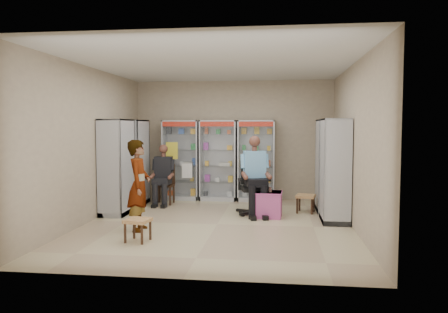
# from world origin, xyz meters

# --- Properties ---
(floor) EXTENTS (6.00, 6.00, 0.00)m
(floor) POSITION_xyz_m (0.00, 0.00, 0.00)
(floor) COLOR tan
(floor) RESTS_ON ground
(room_shell) EXTENTS (5.02, 6.02, 3.01)m
(room_shell) POSITION_xyz_m (0.00, 0.00, 1.97)
(room_shell) COLOR tan
(room_shell) RESTS_ON ground
(cabinet_back_left) EXTENTS (0.90, 0.50, 2.00)m
(cabinet_back_left) POSITION_xyz_m (-1.30, 2.73, 1.00)
(cabinet_back_left) COLOR #B8B9C0
(cabinet_back_left) RESTS_ON floor
(cabinet_back_mid) EXTENTS (0.90, 0.50, 2.00)m
(cabinet_back_mid) POSITION_xyz_m (-0.35, 2.73, 1.00)
(cabinet_back_mid) COLOR #A2A5A9
(cabinet_back_mid) RESTS_ON floor
(cabinet_back_right) EXTENTS (0.90, 0.50, 2.00)m
(cabinet_back_right) POSITION_xyz_m (0.60, 2.73, 1.00)
(cabinet_back_right) COLOR #A4A6AB
(cabinet_back_right) RESTS_ON floor
(cabinet_right_far) EXTENTS (0.90, 0.50, 2.00)m
(cabinet_right_far) POSITION_xyz_m (2.23, 1.60, 1.00)
(cabinet_right_far) COLOR silver
(cabinet_right_far) RESTS_ON floor
(cabinet_right_near) EXTENTS (0.90, 0.50, 2.00)m
(cabinet_right_near) POSITION_xyz_m (2.23, 0.50, 1.00)
(cabinet_right_near) COLOR silver
(cabinet_right_near) RESTS_ON floor
(cabinet_left_far) EXTENTS (0.90, 0.50, 2.00)m
(cabinet_left_far) POSITION_xyz_m (-2.23, 1.80, 1.00)
(cabinet_left_far) COLOR #A2A4A9
(cabinet_left_far) RESTS_ON floor
(cabinet_left_near) EXTENTS (0.90, 0.50, 2.00)m
(cabinet_left_near) POSITION_xyz_m (-2.23, 0.70, 1.00)
(cabinet_left_near) COLOR #A5A6AC
(cabinet_left_near) RESTS_ON floor
(wooden_chair) EXTENTS (0.42, 0.42, 0.94)m
(wooden_chair) POSITION_xyz_m (-1.55, 2.00, 0.47)
(wooden_chair) COLOR black
(wooden_chair) RESTS_ON floor
(seated_customer) EXTENTS (0.44, 0.60, 1.34)m
(seated_customer) POSITION_xyz_m (-1.55, 1.95, 0.67)
(seated_customer) COLOR black
(seated_customer) RESTS_ON floor
(office_chair) EXTENTS (0.81, 0.81, 1.22)m
(office_chair) POSITION_xyz_m (0.65, 1.04, 0.61)
(office_chair) COLOR black
(office_chair) RESTS_ON floor
(seated_shopkeeper) EXTENTS (0.67, 0.81, 1.55)m
(seated_shopkeeper) POSITION_xyz_m (0.65, 0.99, 0.78)
(seated_shopkeeper) COLOR #7193DF
(seated_shopkeeper) RESTS_ON floor
(pink_trunk) EXTENTS (0.57, 0.55, 0.52)m
(pink_trunk) POSITION_xyz_m (0.94, 0.78, 0.26)
(pink_trunk) COLOR #B64980
(pink_trunk) RESTS_ON floor
(tea_glass) EXTENTS (0.07, 0.07, 0.11)m
(tea_glass) POSITION_xyz_m (0.98, 0.73, 0.58)
(tea_glass) COLOR #611608
(tea_glass) RESTS_ON pink_trunk
(woven_stool_a) EXTENTS (0.46, 0.46, 0.39)m
(woven_stool_a) POSITION_xyz_m (1.73, 1.34, 0.19)
(woven_stool_a) COLOR olive
(woven_stool_a) RESTS_ON floor
(woven_stool_b) EXTENTS (0.42, 0.42, 0.37)m
(woven_stool_b) POSITION_xyz_m (-1.10, -1.38, 0.18)
(woven_stool_b) COLOR #AC8548
(woven_stool_b) RESTS_ON floor
(standing_man) EXTENTS (0.44, 0.62, 1.62)m
(standing_man) POSITION_xyz_m (-1.31, -0.64, 0.81)
(standing_man) COLOR #97989A
(standing_man) RESTS_ON floor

